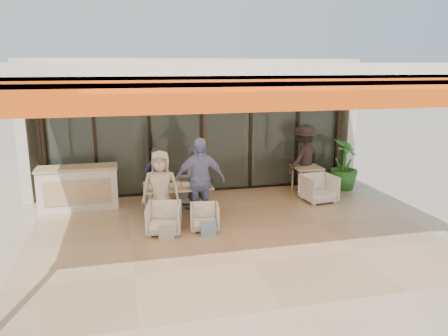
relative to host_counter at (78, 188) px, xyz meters
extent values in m
plane|color=#C6B293|center=(3.12, -2.30, -0.53)|extent=(70.00, 70.00, 0.00)
cube|color=tan|center=(3.12, -2.30, -0.53)|extent=(8.00, 6.00, 0.01)
cube|color=silver|center=(3.12, -2.30, 2.77)|extent=(8.00, 6.00, 0.20)
cube|color=#FF530D|center=(3.12, -5.24, 2.49)|extent=(8.00, 0.12, 0.45)
cube|color=#F65014|center=(3.12, -4.55, 2.61)|extent=(8.00, 1.50, 0.06)
cylinder|color=black|center=(-0.76, 0.58, 1.07)|extent=(0.12, 0.12, 3.20)
cylinder|color=black|center=(7.00, 0.58, 1.07)|extent=(0.12, 0.12, 3.20)
cube|color=#9EADA3|center=(3.12, 0.70, 1.07)|extent=(8.00, 0.03, 3.20)
cube|color=black|center=(3.12, 0.70, -0.49)|extent=(8.00, 0.10, 0.08)
cube|color=black|center=(3.12, 0.70, 2.63)|extent=(8.00, 0.10, 0.08)
cube|color=black|center=(-0.88, 0.70, 1.07)|extent=(0.08, 0.10, 3.20)
cube|color=black|center=(0.42, 0.70, 1.07)|extent=(0.08, 0.10, 3.20)
cube|color=black|center=(1.77, 0.70, 1.07)|extent=(0.08, 0.10, 3.20)
cube|color=black|center=(3.12, 0.70, 1.07)|extent=(0.08, 0.10, 3.20)
cube|color=black|center=(4.47, 0.70, 1.07)|extent=(0.08, 0.10, 3.20)
cube|color=black|center=(5.82, 0.70, 1.07)|extent=(0.08, 0.10, 3.20)
cube|color=black|center=(7.12, 0.70, 1.07)|extent=(0.08, 0.10, 3.20)
cube|color=silver|center=(3.12, 4.20, 1.17)|extent=(9.00, 0.25, 3.40)
cube|color=silver|center=(-1.28, 2.45, 1.17)|extent=(0.25, 3.50, 3.40)
cube|color=silver|center=(7.52, 2.45, 1.17)|extent=(0.25, 3.50, 3.40)
cube|color=silver|center=(3.12, 2.45, 2.87)|extent=(9.00, 3.50, 0.25)
cube|color=tan|center=(3.12, 2.45, -0.52)|extent=(8.00, 3.50, 0.02)
cylinder|color=silver|center=(1.52, 2.30, 0.97)|extent=(0.40, 0.40, 3.00)
cylinder|color=silver|center=(4.92, 2.30, 0.97)|extent=(0.40, 0.40, 3.00)
cylinder|color=black|center=(1.92, 1.90, 2.47)|extent=(0.03, 0.03, 0.70)
cube|color=black|center=(1.92, 1.90, 2.02)|extent=(0.30, 0.30, 0.40)
sphere|color=#FFBF72|center=(1.92, 1.90, 2.02)|extent=(0.18, 0.18, 0.18)
cylinder|color=black|center=(5.42, 1.90, 2.47)|extent=(0.03, 0.03, 0.70)
cube|color=black|center=(5.42, 1.90, 2.02)|extent=(0.30, 0.30, 0.40)
sphere|color=#FFBF72|center=(5.42, 1.90, 2.02)|extent=(0.18, 0.18, 0.18)
cylinder|color=black|center=(3.42, 1.70, -0.48)|extent=(0.40, 0.40, 0.05)
cylinder|color=black|center=(3.42, 1.70, 0.52)|extent=(0.04, 0.04, 2.10)
cone|color=#DB5113|center=(3.42, 1.70, 1.17)|extent=(0.32, 0.32, 1.10)
cube|color=silver|center=(0.00, 0.00, -0.03)|extent=(1.80, 0.60, 1.00)
cube|color=tan|center=(0.00, 0.00, 0.48)|extent=(1.85, 0.65, 0.06)
cube|color=tan|center=(0.00, -0.31, -0.03)|extent=(1.50, 0.02, 0.60)
cube|color=tan|center=(2.22, -1.09, 0.19)|extent=(1.50, 0.90, 0.05)
cube|color=white|center=(2.22, -1.09, 0.21)|extent=(1.30, 0.35, 0.01)
cylinder|color=tan|center=(1.60, -1.41, -0.18)|extent=(0.06, 0.06, 0.70)
cylinder|color=tan|center=(2.84, -1.41, -0.18)|extent=(0.06, 0.06, 0.70)
cylinder|color=tan|center=(1.60, -0.77, -0.18)|extent=(0.06, 0.06, 0.70)
cylinder|color=tan|center=(2.84, -0.77, -0.18)|extent=(0.06, 0.06, 0.70)
cylinder|color=white|center=(1.77, -1.24, 0.27)|extent=(0.06, 0.06, 0.11)
cylinder|color=white|center=(1.97, -0.89, 0.27)|extent=(0.06, 0.06, 0.11)
cylinder|color=white|center=(2.27, -1.19, 0.27)|extent=(0.06, 0.06, 0.11)
cylinder|color=white|center=(2.52, -0.91, 0.27)|extent=(0.06, 0.06, 0.11)
cylinder|color=white|center=(2.72, -1.29, 0.27)|extent=(0.06, 0.06, 0.11)
cylinder|color=white|center=(1.67, -1.04, 0.27)|extent=(0.06, 0.06, 0.11)
cylinder|color=#914715|center=(1.67, -0.94, 0.30)|extent=(0.07, 0.07, 0.16)
cylinder|color=black|center=(2.12, -0.81, 0.30)|extent=(0.09, 0.09, 0.17)
cylinder|color=black|center=(2.12, -0.81, 0.39)|extent=(0.10, 0.10, 0.01)
cylinder|color=white|center=(1.77, -1.39, 0.22)|extent=(0.22, 0.22, 0.01)
cylinder|color=white|center=(2.67, -1.39, 0.22)|extent=(0.22, 0.22, 0.01)
cylinder|color=white|center=(1.77, -0.77, 0.22)|extent=(0.22, 0.22, 0.01)
cylinder|color=white|center=(2.67, -0.77, 0.22)|extent=(0.22, 0.22, 0.01)
imported|color=white|center=(1.80, -0.14, -0.24)|extent=(0.57, 0.54, 0.59)
imported|color=white|center=(2.64, -0.14, -0.21)|extent=(0.74, 0.71, 0.64)
imported|color=white|center=(1.80, -2.04, -0.18)|extent=(0.79, 0.76, 0.70)
imported|color=white|center=(2.64, -2.04, -0.23)|extent=(0.67, 0.63, 0.61)
imported|color=#1A1E3A|center=(1.80, -0.64, 0.23)|extent=(0.56, 0.38, 1.53)
imported|color=#5D5D62|center=(2.64, -0.64, 0.24)|extent=(0.81, 0.66, 1.54)
imported|color=beige|center=(1.80, -1.54, 0.29)|extent=(0.88, 0.65, 1.63)
imported|color=#7B85CD|center=(2.64, -1.54, 0.41)|extent=(1.13, 0.54, 1.87)
cube|color=silver|center=(1.80, -2.44, -0.36)|extent=(0.30, 0.10, 0.34)
cube|color=#99BFD8|center=(2.64, -2.44, -0.36)|extent=(0.30, 0.10, 0.34)
cube|color=tan|center=(5.80, -0.10, 0.19)|extent=(0.70, 0.70, 0.05)
cylinder|color=tan|center=(5.52, -0.38, -0.18)|extent=(0.05, 0.05, 0.70)
cylinder|color=tan|center=(6.08, -0.38, -0.18)|extent=(0.05, 0.05, 0.70)
cylinder|color=tan|center=(5.52, 0.18, -0.18)|extent=(0.05, 0.05, 0.70)
cylinder|color=tan|center=(6.08, 0.18, -0.18)|extent=(0.05, 0.05, 0.70)
imported|color=white|center=(5.80, -0.85, -0.14)|extent=(0.82, 0.78, 0.78)
imported|color=black|center=(5.82, 0.16, 0.38)|extent=(1.36, 1.18, 1.82)
imported|color=#1E5919|center=(6.95, 0.03, 0.17)|extent=(1.11, 1.11, 1.40)
camera|label=1|loc=(0.99, -10.49, 2.85)|focal=35.00mm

